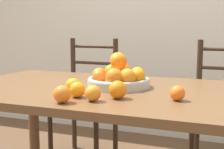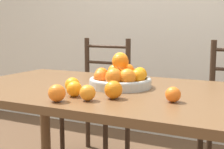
% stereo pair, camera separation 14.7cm
% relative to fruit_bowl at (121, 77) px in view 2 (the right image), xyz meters
% --- Properties ---
extents(dining_table, '(1.58, 0.88, 0.73)m').
position_rel_fruit_bowl_xyz_m(dining_table, '(-0.03, -0.05, -0.15)').
color(dining_table, brown).
rests_on(dining_table, ground_plane).
extents(fruit_bowl, '(0.31, 0.31, 0.17)m').
position_rel_fruit_bowl_xyz_m(fruit_bowl, '(0.00, 0.00, 0.00)').
color(fruit_bowl, '#B2B7B2').
rests_on(fruit_bowl, dining_table).
extents(orange_loose_0, '(0.07, 0.07, 0.07)m').
position_rel_fruit_bowl_xyz_m(orange_loose_0, '(0.01, -0.33, -0.02)').
color(orange_loose_0, orange).
rests_on(orange_loose_0, dining_table).
extents(orange_loose_1, '(0.06, 0.06, 0.06)m').
position_rel_fruit_bowl_xyz_m(orange_loose_1, '(0.32, -0.20, -0.02)').
color(orange_loose_1, orange).
rests_on(orange_loose_1, dining_table).
extents(orange_loose_2, '(0.07, 0.07, 0.07)m').
position_rel_fruit_bowl_xyz_m(orange_loose_2, '(-0.10, -0.40, -0.02)').
color(orange_loose_2, orange).
rests_on(orange_loose_2, dining_table).
extents(orange_loose_3, '(0.07, 0.07, 0.07)m').
position_rel_fruit_bowl_xyz_m(orange_loose_3, '(-0.09, -0.29, -0.02)').
color(orange_loose_3, orange).
rests_on(orange_loose_3, dining_table).
extents(orange_loose_4, '(0.07, 0.07, 0.07)m').
position_rel_fruit_bowl_xyz_m(orange_loose_4, '(-0.14, -0.22, -0.02)').
color(orange_loose_4, orange).
rests_on(orange_loose_4, dining_table).
extents(orange_loose_5, '(0.08, 0.08, 0.08)m').
position_rel_fruit_bowl_xyz_m(orange_loose_5, '(0.08, -0.25, -0.01)').
color(orange_loose_5, orange).
rests_on(orange_loose_5, dining_table).
extents(chair_left, '(0.43, 0.41, 0.94)m').
position_rel_fruit_bowl_xyz_m(chair_left, '(-0.51, 0.69, -0.31)').
color(chair_left, '#382619').
rests_on(chair_left, ground_plane).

